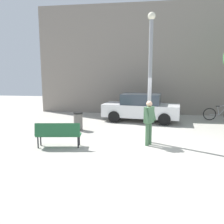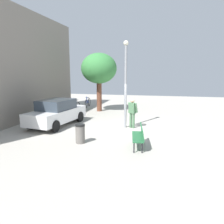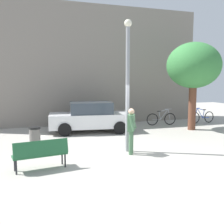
{
  "view_description": "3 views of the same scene",
  "coord_description": "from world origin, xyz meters",
  "px_view_note": "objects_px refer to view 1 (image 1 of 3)",
  "views": [
    {
      "loc": [
        -0.07,
        -8.11,
        2.63
      ],
      "look_at": [
        -1.46,
        1.32,
        1.05
      ],
      "focal_mm": 36.7,
      "sensor_mm": 36.0,
      "label": 1
    },
    {
      "loc": [
        -12.32,
        -1.41,
        3.17
      ],
      "look_at": [
        -0.89,
        1.25,
        1.05
      ],
      "focal_mm": 35.82,
      "sensor_mm": 36.0,
      "label": 2
    },
    {
      "loc": [
        -3.6,
        -8.55,
        2.7
      ],
      "look_at": [
        -0.55,
        0.61,
        1.53
      ],
      "focal_mm": 43.14,
      "sensor_mm": 36.0,
      "label": 3
    }
  ],
  "objects_px": {
    "person_by_lamppost": "(149,120)",
    "parked_car_white": "(141,107)",
    "park_bench": "(58,133)",
    "trash_bin": "(78,121)",
    "lamppost": "(150,71)",
    "bicycle_silver": "(220,114)"
  },
  "relations": [
    {
      "from": "person_by_lamppost",
      "to": "trash_bin",
      "type": "distance_m",
      "value": 3.82
    },
    {
      "from": "lamppost",
      "to": "parked_car_white",
      "type": "relative_size",
      "value": 1.1
    },
    {
      "from": "person_by_lamppost",
      "to": "park_bench",
      "type": "distance_m",
      "value": 3.35
    },
    {
      "from": "parked_car_white",
      "to": "person_by_lamppost",
      "type": "bearing_deg",
      "value": -85.08
    },
    {
      "from": "person_by_lamppost",
      "to": "parked_car_white",
      "type": "bearing_deg",
      "value": 94.92
    },
    {
      "from": "person_by_lamppost",
      "to": "parked_car_white",
      "type": "xyz_separation_m",
      "value": [
        -0.39,
        4.49,
        -0.19
      ]
    },
    {
      "from": "trash_bin",
      "to": "bicycle_silver",
      "type": "bearing_deg",
      "value": 24.25
    },
    {
      "from": "trash_bin",
      "to": "parked_car_white",
      "type": "bearing_deg",
      "value": 41.9
    },
    {
      "from": "park_bench",
      "to": "parked_car_white",
      "type": "height_order",
      "value": "parked_car_white"
    },
    {
      "from": "bicycle_silver",
      "to": "trash_bin",
      "type": "relative_size",
      "value": 2.08
    },
    {
      "from": "lamppost",
      "to": "bicycle_silver",
      "type": "bearing_deg",
      "value": 49.62
    },
    {
      "from": "park_bench",
      "to": "parked_car_white",
      "type": "bearing_deg",
      "value": 61.55
    },
    {
      "from": "bicycle_silver",
      "to": "parked_car_white",
      "type": "bearing_deg",
      "value": -170.86
    },
    {
      "from": "lamppost",
      "to": "person_by_lamppost",
      "type": "relative_size",
      "value": 2.9
    },
    {
      "from": "park_bench",
      "to": "trash_bin",
      "type": "height_order",
      "value": "park_bench"
    },
    {
      "from": "lamppost",
      "to": "person_by_lamppost",
      "type": "bearing_deg",
      "value": -90.4
    },
    {
      "from": "bicycle_silver",
      "to": "parked_car_white",
      "type": "height_order",
      "value": "parked_car_white"
    },
    {
      "from": "park_bench",
      "to": "trash_bin",
      "type": "xyz_separation_m",
      "value": [
        -0.05,
        2.65,
        -0.11
      ]
    },
    {
      "from": "lamppost",
      "to": "bicycle_silver",
      "type": "relative_size",
      "value": 2.69
    },
    {
      "from": "park_bench",
      "to": "bicycle_silver",
      "type": "bearing_deg",
      "value": 39.21
    },
    {
      "from": "lamppost",
      "to": "parked_car_white",
      "type": "xyz_separation_m",
      "value": [
        -0.39,
        4.08,
        -1.97
      ]
    },
    {
      "from": "park_bench",
      "to": "bicycle_silver",
      "type": "xyz_separation_m",
      "value": [
        7.32,
        5.97,
        -0.16
      ]
    }
  ]
}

